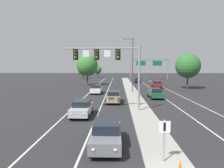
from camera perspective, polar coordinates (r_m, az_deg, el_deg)
The scene contains 21 objects.
median_island at distance 26.60m, azimuth 7.30°, elevation -5.72°, with size 2.40×110.00×0.15m, color #9E9B93.
lane_stripe_oncoming_center at distance 33.46m, azimuth -1.91°, elevation -3.55°, with size 0.14×100.00×0.01m, color silver.
lane_stripe_receding_center at distance 34.17m, azimuth 14.05°, elevation -3.52°, with size 0.14×100.00×0.01m, color silver.
edge_stripe_left at distance 33.84m, azimuth -7.51°, elevation -3.49°, with size 0.14×100.00×0.01m, color silver.
edge_stripe_right at distance 35.02m, azimuth 19.35°, elevation -3.45°, with size 0.14×100.00×0.01m, color silver.
overhead_signal_mast at distance 22.25m, azimuth 0.13°, elevation 6.31°, with size 8.24×0.44×7.20m.
median_sign_post at distance 11.01m, azimuth 14.47°, elevation -13.58°, with size 0.60×0.10×2.20m.
street_lamp_median at distance 37.90m, azimuth 5.47°, elevation 6.24°, with size 2.58×0.28×10.00m.
car_oncoming_grey at distance 13.17m, azimuth -1.57°, elevation -13.77°, with size 1.86×4.49×1.58m.
car_oncoming_silver at distance 20.92m, azimuth -8.47°, elevation -6.65°, with size 1.85×4.48×1.58m.
car_oncoming_tan at distance 28.05m, azimuth 0.42°, elevation -3.56°, with size 1.84×4.48×1.58m.
car_oncoming_white at distance 37.18m, azimuth -4.38°, elevation -1.41°, with size 1.86×4.49×1.58m.
car_receding_green at distance 32.43m, azimuth 12.02°, elevation -2.48°, with size 1.92×4.51×1.58m.
car_receding_red at distance 47.96m, azimuth 12.48°, elevation -0.03°, with size 1.83×4.47×1.58m.
car_receding_navy at distance 61.64m, azimuth 7.15°, elevation 1.20°, with size 1.89×4.50×1.58m.
traffic_cone_median_nose at distance 10.40m, azimuth 18.56°, elevation -21.29°, with size 0.36×0.36×0.74m.
highway_sign_gantry at distance 72.58m, azimuth 10.38°, elevation 5.97°, with size 13.28×0.42×7.50m.
tree_far_left_b at distance 87.33m, azimuth -4.11°, elevation 4.02°, with size 3.50×3.50×5.06m.
tree_far_left_c at distance 51.98m, azimuth -6.98°, elevation 5.17°, with size 5.39×5.39×7.80m.
tree_far_right_b at distance 47.11m, azimuth 20.54°, elevation 4.81°, with size 5.33×5.33×7.71m.
tree_far_left_a at distance 78.12m, azimuth -8.17°, elevation 3.70°, with size 3.29×3.29×4.75m.
Camera 1 is at (-2.54, -8.00, 5.10)m, focal length 32.56 mm.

